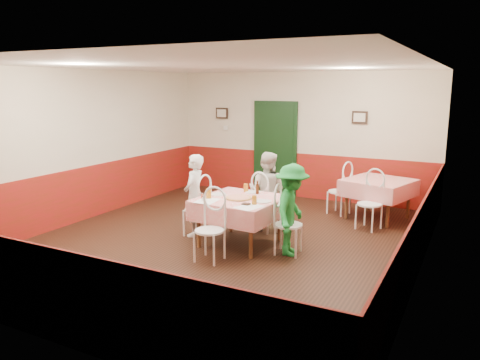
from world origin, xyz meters
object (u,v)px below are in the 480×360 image
at_px(glass_a, 209,194).
at_px(chair_near, 209,231).
at_px(chair_far, 265,205).
at_px(glass_b, 254,200).
at_px(chair_second_a, 339,192).
at_px(diner_left, 194,195).
at_px(chair_second_b, 369,204).
at_px(glass_c, 246,188).
at_px(chair_left, 197,210).
at_px(main_table, 240,221).
at_px(pizza, 239,198).
at_px(beer_bottle, 257,188).
at_px(diner_right, 292,210).
at_px(second_table, 378,199).
at_px(diner_far, 267,191).
at_px(wallet, 246,204).
at_px(chair_right, 288,225).

bearing_deg(glass_a, chair_near, -58.47).
xyz_separation_m(chair_far, glass_b, (0.32, -1.11, 0.38)).
xyz_separation_m(chair_second_a, diner_left, (-1.80, -2.44, 0.24)).
relative_size(chair_second_b, glass_c, 6.65).
distance_m(chair_left, chair_second_a, 3.01).
distance_m(main_table, pizza, 0.40).
height_order(glass_c, beer_bottle, beer_bottle).
relative_size(beer_bottle, diner_right, 0.14).
relative_size(second_table, pizza, 2.81).
relative_size(pizza, diner_far, 0.29).
xyz_separation_m(wallet, diner_right, (0.62, 0.28, -0.08)).
distance_m(second_table, diner_far, 2.29).
height_order(chair_right, beer_bottle, beer_bottle).
relative_size(chair_left, glass_b, 6.66).
xyz_separation_m(glass_a, glass_c, (0.32, 0.68, -0.01)).
distance_m(chair_near, glass_b, 0.82).
bearing_deg(chair_near, chair_right, 39.39).
bearing_deg(glass_b, diner_far, 105.13).
bearing_deg(diner_left, chair_near, 32.18).
height_order(chair_far, glass_a, glass_a).
distance_m(second_table, chair_second_b, 0.75).
bearing_deg(chair_left, diner_far, 137.75).
bearing_deg(chair_second_b, diner_right, -96.20).
bearing_deg(glass_a, second_table, 52.86).
height_order(chair_right, diner_left, diner_left).
bearing_deg(glass_a, main_table, 29.86).
height_order(pizza, diner_far, diner_far).
relative_size(chair_left, diner_right, 0.65).
distance_m(chair_second_a, glass_a, 3.08).
bearing_deg(second_table, chair_second_b, -90.00).
height_order(beer_bottle, wallet, beer_bottle).
xyz_separation_m(chair_near, glass_a, (-0.37, 0.60, 0.39)).
xyz_separation_m(second_table, diner_left, (-2.55, -2.44, 0.32)).
xyz_separation_m(chair_far, chair_near, (-0.12, -1.70, 0.00)).
bearing_deg(diner_far, chair_near, 81.49).
relative_size(chair_far, chair_near, 1.00).
bearing_deg(beer_bottle, chair_second_b, 41.85).
xyz_separation_m(chair_second_a, diner_far, (-0.84, -1.61, 0.24)).
xyz_separation_m(glass_a, wallet, (0.71, -0.09, -0.07)).
distance_m(chair_right, beer_bottle, 0.94).
xyz_separation_m(chair_far, beer_bottle, (0.06, -0.47, 0.41)).
xyz_separation_m(chair_right, diner_left, (-1.75, 0.12, 0.24)).
distance_m(chair_left, wallet, 1.24).
height_order(chair_second_a, pizza, chair_second_a).
height_order(chair_second_a, beer_bottle, beer_bottle).
bearing_deg(diner_left, chair_right, 75.54).
bearing_deg(second_table, chair_near, -117.09).
height_order(beer_bottle, diner_right, diner_right).
xyz_separation_m(chair_right, chair_near, (-0.91, -0.79, 0.00)).
height_order(chair_right, wallet, chair_right).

